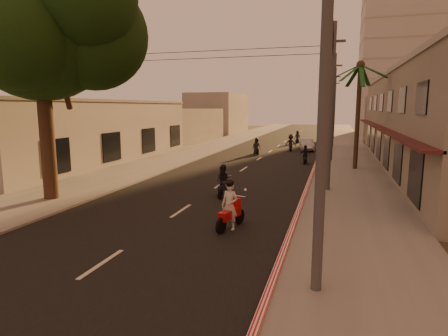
{
  "coord_description": "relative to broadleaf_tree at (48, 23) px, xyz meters",
  "views": [
    {
      "loc": [
        6.49,
        -13.03,
        4.61
      ],
      "look_at": [
        0.72,
        6.36,
        1.32
      ],
      "focal_mm": 30.0,
      "sensor_mm": 36.0,
      "label": 1
    }
  ],
  "objects": [
    {
      "name": "scooter_far_b",
      "position": [
        8.63,
        24.58,
        -7.64
      ],
      "size": [
        1.33,
        1.84,
        1.82
      ],
      "rotation": [
        0.0,
        0.0,
        0.18
      ],
      "color": "black",
      "rests_on": "ground"
    },
    {
      "name": "scooter_far_c",
      "position": [
        8.44,
        33.76,
        -7.74
      ],
      "size": [
        0.83,
        1.68,
        1.65
      ],
      "rotation": [
        0.0,
        0.0,
        0.07
      ],
      "color": "black",
      "rests_on": "ground"
    },
    {
      "name": "left_building",
      "position": [
        -7.37,
        11.86,
        -5.88
      ],
      "size": [
        8.2,
        24.2,
        5.2
      ],
      "color": "#A9A398",
      "rests_on": "ground"
    },
    {
      "name": "scooter_mid_a",
      "position": [
        7.69,
        2.95,
        -7.69
      ],
      "size": [
        0.8,
        1.77,
        1.74
      ],
      "rotation": [
        0.0,
        0.0,
        -0.0
      ],
      "color": "black",
      "rests_on": "ground"
    },
    {
      "name": "distant_tower",
      "position": [
        22.61,
        53.86,
        5.52
      ],
      "size": [
        12.1,
        12.1,
        28.0
      ],
      "color": "#B7B5B2",
      "rests_on": "ground"
    },
    {
      "name": "scooter_mid_b",
      "position": [
        10.81,
        15.93,
        -7.78
      ],
      "size": [
        0.87,
        1.6,
        1.57
      ],
      "rotation": [
        0.0,
        0.0,
        -0.0
      ],
      "color": "black",
      "rests_on": "ground"
    },
    {
      "name": "parked_car",
      "position": [
        10.22,
        25.78,
        -7.85
      ],
      "size": [
        2.49,
        4.18,
        1.24
      ],
      "primitive_type": "imported",
      "rotation": [
        0.0,
        0.0,
        0.16
      ],
      "color": "#A8AAB0",
      "rests_on": "ground"
    },
    {
      "name": "scooter_far_a",
      "position": [
        5.77,
        20.63,
        -7.7
      ],
      "size": [
        1.15,
        1.62,
        1.69
      ],
      "rotation": [
        0.0,
        0.0,
        0.41
      ],
      "color": "black",
      "rests_on": "ground"
    },
    {
      "name": "filler_left_far",
      "position": [
        -7.39,
        49.86,
        -4.98
      ],
      "size": [
        8.0,
        14.0,
        7.0
      ],
      "primitive_type": "cube",
      "color": "#A9A398",
      "rests_on": "ground"
    },
    {
      "name": "filler_right",
      "position": [
        20.61,
        42.86,
        -5.48
      ],
      "size": [
        8.0,
        14.0,
        6.0
      ],
      "primitive_type": "cube",
      "color": "#A9A398",
      "rests_on": "ground"
    },
    {
      "name": "shophouse_row",
      "position": [
        20.57,
        15.86,
        -4.83
      ],
      "size": [
        8.8,
        34.2,
        7.3
      ],
      "color": "gray",
      "rests_on": "ground"
    },
    {
      "name": "ground",
      "position": [
        6.61,
        -2.14,
        -8.48
      ],
      "size": [
        160.0,
        160.0,
        0.0
      ],
      "primitive_type": "plane",
      "color": "#383023",
      "rests_on": "ground"
    },
    {
      "name": "filler_left_near",
      "position": [
        -7.39,
        31.86,
        -6.28
      ],
      "size": [
        8.0,
        14.0,
        4.4
      ],
      "primitive_type": "cube",
      "color": "#A9A398",
      "rests_on": "ground"
    },
    {
      "name": "curb_stripe",
      "position": [
        11.71,
        12.86,
        -8.38
      ],
      "size": [
        0.2,
        60.0,
        0.2
      ],
      "primitive_type": "cube",
      "color": "red",
      "rests_on": "ground"
    },
    {
      "name": "road",
      "position": [
        6.61,
        17.86,
        -8.47
      ],
      "size": [
        10.0,
        140.0,
        0.02
      ],
      "primitive_type": "cube",
      "color": "black",
      "rests_on": "ground"
    },
    {
      "name": "sidewalk_right",
      "position": [
        14.11,
        17.86,
        -8.42
      ],
      "size": [
        5.0,
        140.0,
        0.12
      ],
      "primitive_type": "cube",
      "color": "slate",
      "rests_on": "ground"
    },
    {
      "name": "broadleaf_tree",
      "position": [
        0.0,
        0.0,
        0.0
      ],
      "size": [
        9.6,
        8.7,
        12.1
      ],
      "color": "black",
      "rests_on": "ground"
    },
    {
      "name": "utility_poles",
      "position": [
        12.81,
        17.86,
        -1.94
      ],
      "size": [
        1.2,
        48.26,
        9.0
      ],
      "color": "#38383A",
      "rests_on": "ground"
    },
    {
      "name": "palm_tree",
      "position": [
        14.61,
        13.86,
        -1.33
      ],
      "size": [
        5.0,
        5.0,
        8.2
      ],
      "color": "black",
      "rests_on": "ground"
    },
    {
      "name": "scooter_red",
      "position": [
        9.4,
        -1.95,
        -7.6
      ],
      "size": [
        0.99,
        1.97,
        1.98
      ],
      "rotation": [
        0.0,
        0.0,
        -0.26
      ],
      "color": "black",
      "rests_on": "ground"
    },
    {
      "name": "sidewalk_left",
      "position": [
        -0.89,
        17.86,
        -8.42
      ],
      "size": [
        5.0,
        140.0,
        0.12
      ],
      "primitive_type": "cube",
      "color": "slate",
      "rests_on": "ground"
    }
  ]
}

